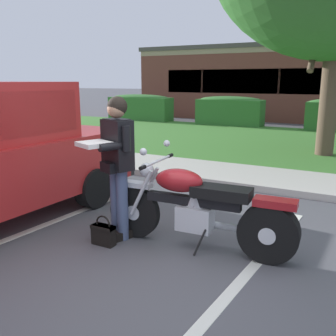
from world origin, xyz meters
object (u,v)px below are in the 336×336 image
object	(u,v)px
hedge_left	(140,107)
hedge_center_left	(230,111)
rider_person	(116,157)
motorcycle	(204,209)
handbag	(103,233)

from	to	relation	value
hedge_left	hedge_center_left	size ratio (longest dim) A/B	1.12
rider_person	hedge_left	distance (m)	13.57
motorcycle	hedge_center_left	world-z (taller)	hedge_center_left
hedge_left	hedge_center_left	xyz separation A→B (m)	(4.39, -0.00, -0.00)
rider_person	hedge_center_left	size ratio (longest dim) A/B	0.62
motorcycle	handbag	world-z (taller)	motorcycle
hedge_left	handbag	bearing A→B (deg)	-59.47
hedge_left	motorcycle	bearing A→B (deg)	-54.73
rider_person	hedge_left	world-z (taller)	rider_person
motorcycle	rider_person	world-z (taller)	rider_person
motorcycle	hedge_center_left	size ratio (longest dim) A/B	0.82
handbag	hedge_center_left	xyz separation A→B (m)	(-2.60, 11.86, 0.51)
motorcycle	handbag	bearing A→B (deg)	-157.68
hedge_center_left	rider_person	bearing A→B (deg)	-77.22
motorcycle	handbag	size ratio (longest dim) A/B	6.23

